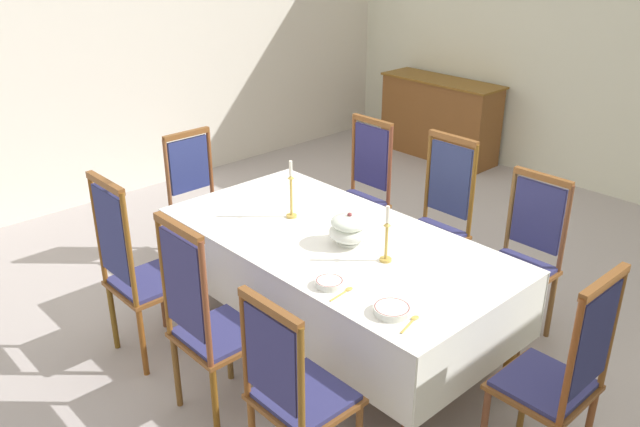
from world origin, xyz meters
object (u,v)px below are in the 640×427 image
chair_north_b (437,218)px  chair_head_west (200,198)px  chair_south_c (294,390)px  chair_north_c (522,256)px  bowl_near_left (329,283)px  bowl_near_right (392,309)px  spoon_secondary (413,320)px  chair_north_a (360,191)px  soup_tureen (349,229)px  sideboard (439,118)px  chair_south_a (136,269)px  spoon_primary (346,291)px  dining_table (335,248)px  candlestick_east (386,239)px  candlestick_west (291,194)px  chair_head_east (559,375)px  chair_south_b (207,321)px

chair_north_b → chair_head_west: bearing=32.2°
chair_south_c → chair_north_c: (0.00, 1.94, 0.01)m
bowl_near_left → bowl_near_right: bowl_near_right is taller
chair_south_c → spoon_secondary: 0.67m
chair_north_a → chair_north_c: (1.46, -0.00, -0.02)m
soup_tureen → sideboard: 4.06m
chair_head_west → spoon_secondary: (2.44, -0.36, 0.21)m
chair_south_a → bowl_near_left: (1.13, 0.55, 0.17)m
chair_north_c → chair_south_c: bearing=90.0°
soup_tureen → spoon_secondary: soup_tureen is taller
spoon_primary → sideboard: bearing=115.0°
dining_table → chair_north_b: (0.03, 0.98, -0.09)m
candlestick_east → chair_north_c: bearing=71.8°
candlestick_west → spoon_secondary: candlestick_west is taller
chair_head_east → chair_south_c: bearing=140.8°
chair_south_c → chair_north_c: chair_north_c is taller
chair_south_b → bowl_near_left: size_ratio=8.15×
chair_north_b → chair_north_c: bearing=179.5°
dining_table → chair_south_a: (-0.73, -0.98, -0.08)m
chair_south_a → dining_table: bearing=53.4°
candlestick_west → soup_tureen: bearing=0.0°
chair_south_b → chair_head_east: bearing=33.3°
chair_north_c → spoon_primary: size_ratio=6.23×
chair_north_a → chair_south_c: (1.46, -1.95, -0.02)m
chair_north_c → candlestick_west: 1.55m
candlestick_east → chair_north_b: bearing=111.2°
chair_head_west → chair_head_east: (3.05, 0.00, 0.03)m
chair_head_west → sideboard: chair_head_west is taller
chair_north_b → spoon_primary: size_ratio=6.74×
dining_table → chair_south_a: chair_south_a is taller
chair_north_c → chair_head_west: size_ratio=1.03×
chair_south_c → bowl_near_left: chair_south_c is taller
chair_south_a → chair_north_c: (1.46, 1.95, -0.04)m
bowl_near_right → spoon_secondary: (0.12, 0.03, -0.02)m
chair_north_b → spoon_secondary: size_ratio=6.87×
chair_north_b → sideboard: bearing=-52.8°
chair_south_c → sideboard: size_ratio=0.76×
chair_north_a → spoon_primary: (1.23, -1.38, 0.18)m
chair_north_b → chair_north_c: 0.70m
chair_south_a → chair_south_c: bearing=0.3°
soup_tureen → bowl_near_left: size_ratio=1.67×
candlestick_east → bowl_near_right: 0.56m
chair_head_west → chair_north_c: bearing=113.3°
candlestick_east → bowl_near_left: (-0.01, -0.43, -0.12)m
sideboard → chair_south_c: bearing=120.3°
candlestick_east → bowl_near_right: (0.39, -0.39, -0.12)m
chair_south_a → chair_north_b: bearing=68.7°
chair_head_east → bowl_near_left: chair_head_east is taller
dining_table → bowl_near_right: 0.90m
chair_south_c → candlestick_west: candlestick_west is taller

